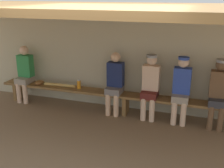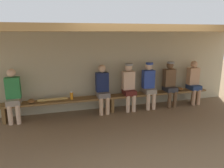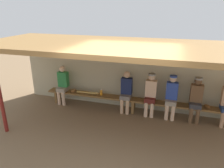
% 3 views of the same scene
% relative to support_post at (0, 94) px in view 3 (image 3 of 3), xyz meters
% --- Properties ---
extents(ground_plane, '(24.00, 24.00, 0.00)m').
position_rel_support_post_xyz_m(ground_plane, '(3.10, 0.55, -1.10)').
color(ground_plane, brown).
extents(back_wall, '(8.00, 0.20, 2.20)m').
position_rel_support_post_xyz_m(back_wall, '(3.10, 2.55, 0.00)').
color(back_wall, '#B7AD8C').
rests_on(back_wall, ground).
extents(dugout_roof, '(8.00, 2.80, 0.12)m').
position_rel_support_post_xyz_m(dugout_roof, '(3.10, 1.25, 1.16)').
color(dugout_roof, olive).
rests_on(dugout_roof, back_wall).
extents(support_post, '(0.10, 0.10, 2.20)m').
position_rel_support_post_xyz_m(support_post, '(0.00, 0.00, 0.00)').
color(support_post, maroon).
rests_on(support_post, ground).
extents(bench, '(6.00, 0.36, 0.46)m').
position_rel_support_post_xyz_m(bench, '(3.10, 2.10, -0.71)').
color(bench, brown).
rests_on(bench, ground).
extents(player_in_blue, '(0.34, 0.42, 1.34)m').
position_rel_support_post_xyz_m(player_in_blue, '(4.24, 2.10, -0.35)').
color(player_in_blue, gray).
rests_on(player_in_blue, ground).
extents(player_middle, '(0.34, 0.42, 1.34)m').
position_rel_support_post_xyz_m(player_middle, '(3.62, 2.10, -0.35)').
color(player_middle, '#591E19').
rests_on(player_middle, ground).
extents(player_with_sunglasses, '(0.34, 0.42, 1.34)m').
position_rel_support_post_xyz_m(player_with_sunglasses, '(2.85, 2.10, -0.37)').
color(player_with_sunglasses, slate).
rests_on(player_with_sunglasses, ground).
extents(player_shirtless_tan, '(0.34, 0.42, 1.34)m').
position_rel_support_post_xyz_m(player_shirtless_tan, '(0.60, 2.10, -0.37)').
color(player_shirtless_tan, gray).
rests_on(player_shirtless_tan, ground).
extents(player_in_red, '(0.34, 0.42, 1.34)m').
position_rel_support_post_xyz_m(player_in_red, '(4.92, 2.10, -0.35)').
color(player_in_red, '#333338').
rests_on(player_in_red, ground).
extents(water_bottle_orange, '(0.08, 0.08, 0.21)m').
position_rel_support_post_xyz_m(water_bottle_orange, '(2.01, 2.11, -0.54)').
color(water_bottle_orange, orange).
rests_on(water_bottle_orange, bench).
extents(baseball_glove_tan, '(0.19, 0.25, 0.09)m').
position_rel_support_post_xyz_m(baseball_glove_tan, '(1.00, 2.08, -0.60)').
color(baseball_glove_tan, brown).
rests_on(baseball_glove_tan, bench).
extents(baseball_glove_dark_brown, '(0.27, 0.29, 0.09)m').
position_rel_support_post_xyz_m(baseball_glove_dark_brown, '(5.26, 2.10, -0.60)').
color(baseball_glove_dark_brown, brown).
rests_on(baseball_glove_dark_brown, bench).
extents(baseball_bat, '(0.76, 0.10, 0.07)m').
position_rel_support_post_xyz_m(baseball_bat, '(1.52, 2.10, -0.61)').
color(baseball_bat, tan).
rests_on(baseball_bat, bench).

